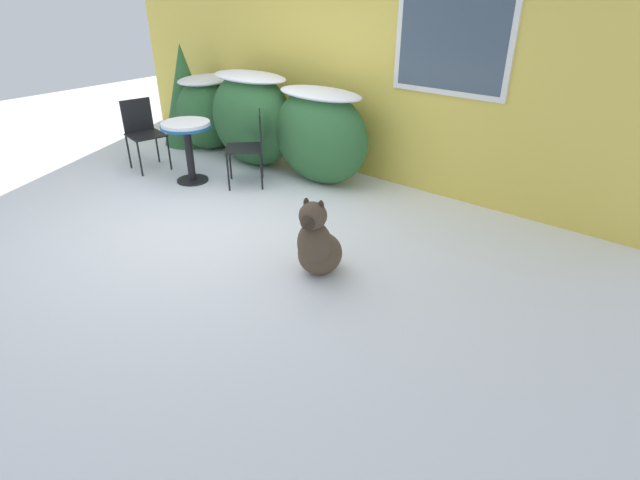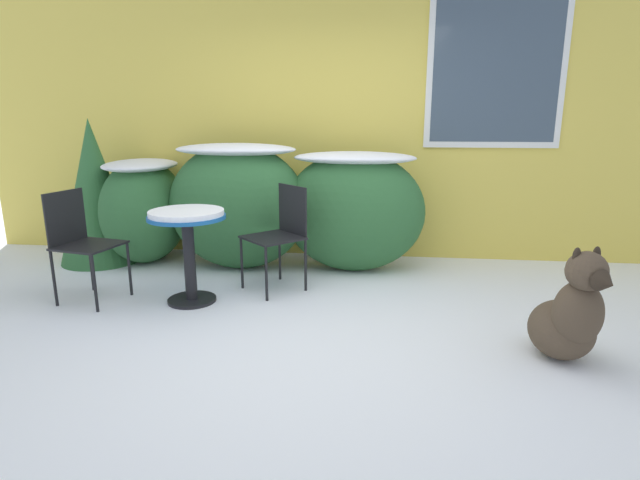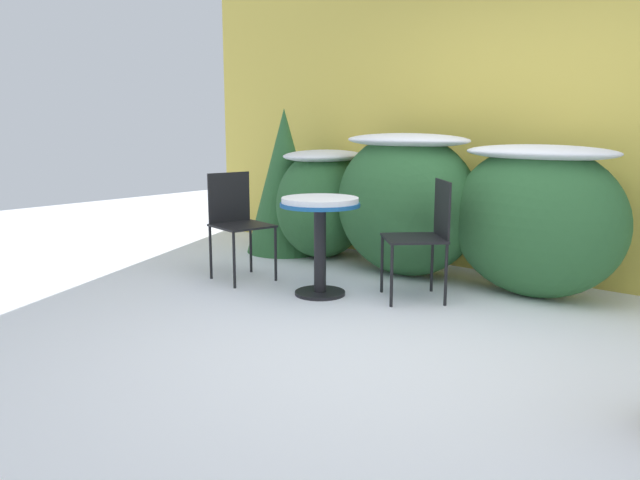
# 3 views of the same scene
# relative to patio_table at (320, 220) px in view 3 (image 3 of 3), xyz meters

# --- Properties ---
(ground_plane) EXTENTS (16.00, 16.00, 0.00)m
(ground_plane) POSITION_rel_patio_table_xyz_m (1.07, -0.57, -0.59)
(ground_plane) COLOR white
(house_wall) EXTENTS (8.00, 0.10, 3.25)m
(house_wall) POSITION_rel_patio_table_xyz_m (1.16, 1.63, 1.05)
(house_wall) COLOR #DBC14C
(house_wall) RESTS_ON ground_plane
(shrub_left) EXTENTS (0.83, 1.06, 1.08)m
(shrub_left) POSITION_rel_patio_table_xyz_m (-0.90, 1.10, -0.02)
(shrub_left) COLOR #2D6033
(shrub_left) RESTS_ON ground_plane
(shrub_middle) EXTENTS (1.39, 0.73, 1.25)m
(shrub_middle) POSITION_rel_patio_table_xyz_m (0.14, 0.98, 0.07)
(shrub_middle) COLOR #2D6033
(shrub_middle) RESTS_ON ground_plane
(shrub_right) EXTENTS (1.38, 0.69, 1.18)m
(shrub_right) POSITION_rel_patio_table_xyz_m (1.29, 1.03, 0.03)
(shrub_right) COLOR #2D6033
(shrub_right) RESTS_ON ground_plane
(evergreen_bush) EXTENTS (0.80, 0.80, 1.49)m
(evergreen_bush) POSITION_rel_patio_table_xyz_m (-1.39, 1.06, 0.15)
(evergreen_bush) COLOR #2D6033
(evergreen_bush) RESTS_ON ground_plane
(patio_table) EXTENTS (0.62, 0.62, 0.77)m
(patio_table) POSITION_rel_patio_table_xyz_m (0.00, 0.00, 0.00)
(patio_table) COLOR black
(patio_table) RESTS_ON ground_plane
(patio_chair_near_table) EXTENTS (0.62, 0.62, 0.91)m
(patio_chair_near_table) POSITION_rel_patio_table_xyz_m (0.67, 0.43, -0.07)
(patio_chair_near_table) COLOR black
(patio_chair_near_table) RESTS_ON ground_plane
(patio_chair_far_side) EXTENTS (0.52, 0.52, 0.91)m
(patio_chair_far_side) POSITION_rel_patio_table_xyz_m (-0.89, -0.06, -0.07)
(patio_chair_far_side) COLOR black
(patio_chair_far_side) RESTS_ON ground_plane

